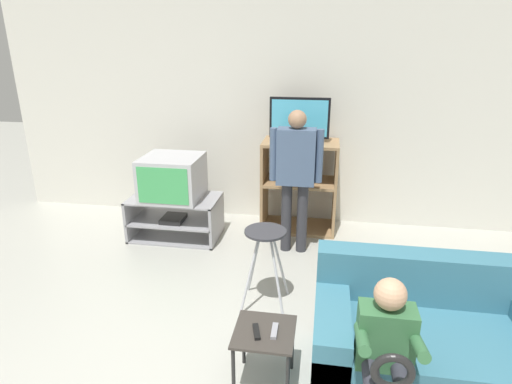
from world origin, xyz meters
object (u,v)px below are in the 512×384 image
Objects in this scene: folding_stool at (265,246)px; snack_table at (264,339)px; television_main at (173,177)px; remote_control_black at (256,332)px; person_seated_child at (386,354)px; person_standing_adult at (296,169)px; tv_stand at (176,218)px; television_flat at (299,121)px; couch at (428,346)px; media_shelf at (299,185)px; remote_control_white at (275,331)px.

snack_table is at bearing -82.10° from folding_stool.
remote_control_black is (1.27, -2.07, -0.28)m from television_main.
remote_control_black is (0.08, -0.92, -0.13)m from folding_stool.
person_seated_child reaches higher than remote_control_black.
television_main is 0.42× the size of person_standing_adult.
person_standing_adult is (1.35, -0.12, 0.67)m from tv_stand.
television_main is 1.37m from person_standing_adult.
television_flat reaches higher than couch.
tv_stand is at bearing 122.77° from snack_table.
television_main is 1.53m from television_flat.
media_shelf reaches higher than remote_control_white.
tv_stand is 3.11m from person_seated_child.
person_standing_adult is at bearing 90.02° from remote_control_white.
television_main reaches higher than folding_stool.
folding_stool is 0.93m from remote_control_black.
tv_stand is 1.58× the size of television_main.
remote_control_black is (-0.06, -2.52, -0.86)m from television_flat.
folding_stool is at bearing 148.28° from couch.
remote_control_white is at bearing -2.36° from remote_control_black.
media_shelf is 1.53× the size of folding_stool.
snack_table is at bearing -90.99° from person_standing_adult.
snack_table is at bearing -57.23° from tv_stand.
media_shelf reaches higher than television_main.
tv_stand is 6.87× the size of remote_control_white.
remote_control_white is at bearing -56.01° from television_main.
couch is at bearing -60.36° from person_standing_adult.
television_main is 3.09m from person_seated_child.
television_flat reaches higher than folding_stool.
media_shelf is 7.35× the size of remote_control_black.
person_seated_child is (0.81, -1.20, 0.04)m from folding_stool.
remote_control_black is at bearing 159.14° from person_seated_child.
tv_stand is 1.01× the size of person_seated_child.
couch is at bearing 9.75° from remote_control_white.
media_shelf is 1.60× the size of television_flat.
folding_stool is at bearing -44.08° from tv_stand.
person_seated_child is at bearing -76.63° from television_flat.
media_shelf is at bearing 89.20° from person_standing_adult.
folding_stool is at bearing 124.03° from person_seated_child.
snack_table is at bearing -57.19° from television_main.
tv_stand is 2.39× the size of snack_table.
television_main is at bearing 106.26° from remote_control_black.
folding_stool reaches higher than tv_stand.
television_main reaches higher than remote_control_white.
person_standing_adult reaches higher than remote_control_white.
tv_stand is at bearing 106.21° from remote_control_black.
television_main is 1.51× the size of snack_table.
person_standing_adult reaches higher than tv_stand.
remote_control_black and remote_control_white have the same top height.
couch is 1.48× the size of person_seated_child.
couch reaches higher than folding_stool.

